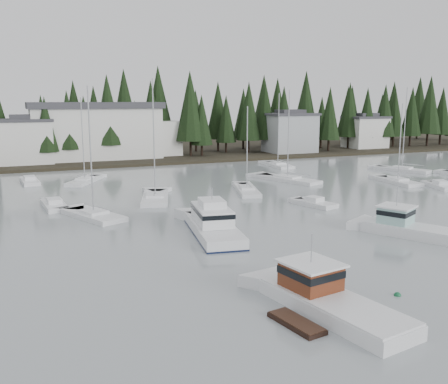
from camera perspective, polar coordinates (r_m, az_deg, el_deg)
The scene contains 23 objects.
ground at distance 29.15m, azimuth 24.12°, elevation -14.40°, with size 260.00×260.00×0.00m, color gray.
far_shore_land at distance 116.98m, azimuth -12.94°, elevation 4.42°, with size 240.00×54.00×1.00m, color black.
conifer_treeline at distance 106.22m, azimuth -11.89°, elevation 3.87°, with size 200.00×22.00×20.00m, color black, non-canonical shape.
house_west at distance 96.95m, azimuth -21.72°, elevation 5.51°, with size 9.54×7.42×8.75m.
house_east_a at distance 111.04m, azimuth 7.53°, elevation 6.82°, with size 10.60×8.48×9.25m.
house_east_b at distance 125.18m, azimuth 15.84°, elevation 6.69°, with size 9.54×7.42×8.25m.
harbor_inn at distance 101.62m, azimuth -13.26°, elevation 6.80°, with size 29.50×11.50×10.90m.
lobster_boat_brown at distance 29.45m, azimuth 11.61°, elevation -12.24°, with size 5.99×10.12×4.81m.
cabin_cruiser_center at distance 44.60m, azimuth -1.28°, elevation -3.93°, with size 5.24×11.57×4.79m.
lobster_boat_teal at distance 47.18m, azimuth 20.45°, elevation -3.98°, with size 6.70×9.10×4.83m.
sailboat_1 at distance 90.59m, azimuth 6.17°, elevation 2.98°, with size 3.31×8.71×13.53m.
sailboat_2 at distance 65.10m, azimuth 2.62°, elevation 0.07°, with size 4.99×9.41×11.58m.
sailboat_3 at distance 75.31m, azimuth -15.61°, elevation 1.12°, with size 6.45×8.70×12.71m.
sailboat_4 at distance 89.43m, azimuth 19.66°, elevation 2.33°, with size 5.84×9.49×14.43m.
sailboat_7 at distance 76.28m, azimuth 19.22°, elevation 1.03°, with size 3.32×8.37×11.89m.
sailboat_8 at distance 52.60m, azimuth -14.66°, elevation -2.76°, with size 5.82×8.56×13.74m.
sailboat_10 at distance 60.45m, azimuth -7.85°, elevation -0.81°, with size 5.63×9.81×14.82m.
sailboat_11 at distance 74.60m, azimuth 7.26°, elevation 1.33°, with size 6.37×11.19×13.83m.
runabout_1 at distance 57.54m, azimuth 10.28°, elevation -1.40°, with size 3.54×5.72×1.42m.
runabout_2 at distance 74.25m, azimuth 23.50°, elevation 0.55°, with size 3.85×6.37×1.42m.
runabout_3 at distance 77.23m, azimuth -21.30°, elevation 1.06°, with size 2.70×6.81×1.42m.
runabout_4 at distance 58.76m, azimuth -18.80°, elevation -1.55°, with size 2.70×6.72×1.42m.
mooring_buoy_green at distance 32.99m, azimuth 19.20°, elevation -11.11°, with size 0.44×0.44×0.44m, color #145933.
Camera 1 is at (-19.96, -17.66, 11.81)m, focal length 40.00 mm.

